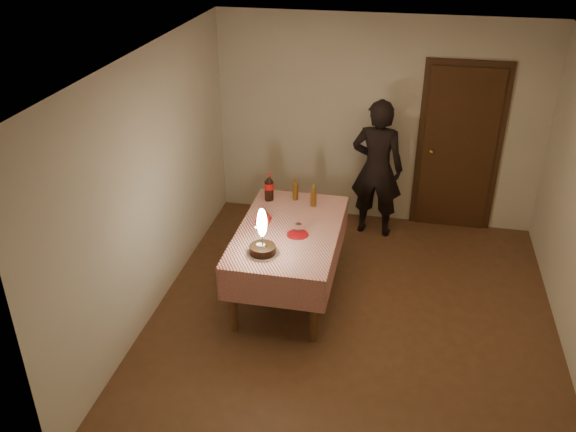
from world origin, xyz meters
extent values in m
cube|color=brown|center=(0.00, 0.00, 0.00)|extent=(4.00, 4.50, 0.01)
cube|color=beige|center=(0.00, 2.25, 1.30)|extent=(4.00, 0.04, 2.60)
cube|color=beige|center=(0.00, -2.25, 1.30)|extent=(4.00, 0.04, 2.60)
cube|color=beige|center=(-2.00, 0.00, 1.30)|extent=(0.04, 4.50, 2.60)
cube|color=silver|center=(0.00, 0.00, 2.60)|extent=(4.00, 4.50, 0.04)
cube|color=#472814|center=(1.00, 2.22, 1.02)|extent=(0.85, 0.05, 2.05)
sphere|color=#B28C33|center=(0.68, 2.17, 1.00)|extent=(0.06, 0.06, 0.06)
cube|color=brown|center=(-0.72, 0.34, 0.74)|extent=(0.90, 1.60, 0.04)
cylinder|color=brown|center=(-1.11, -0.40, 0.36)|extent=(0.07, 0.07, 0.72)
cylinder|color=brown|center=(-0.33, -0.40, 0.36)|extent=(0.07, 0.07, 0.72)
cylinder|color=brown|center=(-1.11, 1.08, 0.36)|extent=(0.07, 0.07, 0.72)
cylinder|color=brown|center=(-0.33, 1.08, 0.36)|extent=(0.07, 0.07, 0.72)
cube|color=white|center=(-0.72, 0.34, 0.77)|extent=(1.02, 1.72, 0.01)
cube|color=white|center=(-0.72, -0.52, 0.59)|extent=(1.02, 0.01, 0.34)
cube|color=white|center=(-0.72, 1.19, 0.59)|extent=(1.02, 0.01, 0.34)
cube|color=white|center=(-1.22, 0.34, 0.59)|extent=(0.01, 1.72, 0.34)
cube|color=white|center=(-0.21, 0.34, 0.59)|extent=(0.01, 1.72, 0.34)
cylinder|color=white|center=(-0.87, -0.17, 0.78)|extent=(0.31, 0.31, 0.01)
cylinder|color=black|center=(-0.87, -0.17, 0.82)|extent=(0.25, 0.25, 0.08)
cylinder|color=white|center=(-0.89, -0.16, 0.86)|extent=(0.07, 0.07, 0.00)
sphere|color=red|center=(-0.83, -0.18, 0.87)|extent=(0.02, 0.02, 0.02)
cube|color=#19721E|center=(-0.82, -0.19, 0.86)|extent=(0.02, 0.01, 0.00)
cube|color=#19721E|center=(-0.84, -0.20, 0.86)|extent=(0.01, 0.02, 0.00)
cylinder|color=#262628|center=(-0.87, -0.17, 0.92)|extent=(0.01, 0.01, 0.12)
ellipsoid|color=#FFF2BF|center=(-0.87, -0.17, 1.11)|extent=(0.09, 0.09, 0.29)
sphere|color=white|center=(-0.87, -0.17, 1.00)|extent=(0.04, 0.04, 0.04)
cylinder|color=#A70B12|center=(-0.61, 0.24, 0.78)|extent=(0.22, 0.22, 0.01)
cylinder|color=red|center=(-0.98, 0.41, 0.82)|extent=(0.08, 0.08, 0.10)
cylinder|color=white|center=(-0.61, 0.30, 0.82)|extent=(0.07, 0.07, 0.09)
cube|color=red|center=(-1.01, 0.46, 0.78)|extent=(0.15, 0.15, 0.02)
cylinder|color=black|center=(-1.07, 0.95, 0.88)|extent=(0.10, 0.10, 0.22)
cylinder|color=red|center=(-1.07, 0.95, 0.94)|extent=(0.10, 0.10, 0.07)
cone|color=black|center=(-1.07, 0.95, 1.03)|extent=(0.10, 0.10, 0.08)
cylinder|color=red|center=(-1.07, 0.95, 1.08)|extent=(0.03, 0.03, 0.02)
cylinder|color=#56310E|center=(-0.78, 1.01, 0.86)|extent=(0.06, 0.06, 0.18)
cone|color=#56310E|center=(-0.78, 1.01, 0.98)|extent=(0.06, 0.06, 0.06)
cylinder|color=olive|center=(-0.78, 1.01, 1.02)|extent=(0.02, 0.02, 0.02)
cylinder|color=#56310E|center=(-0.56, 0.89, 0.86)|extent=(0.06, 0.06, 0.18)
cone|color=#56310E|center=(-0.56, 0.89, 0.98)|extent=(0.06, 0.06, 0.06)
cylinder|color=olive|center=(-0.56, 0.89, 1.02)|extent=(0.02, 0.02, 0.02)
imported|color=black|center=(0.05, 1.85, 0.86)|extent=(0.67, 0.48, 1.72)
cube|color=black|center=(0.07, 1.98, 1.47)|extent=(0.14, 0.10, 0.10)
cylinder|color=black|center=(0.08, 2.06, 1.47)|extent=(0.08, 0.09, 0.08)
camera|label=1|loc=(0.36, -4.95, 3.81)|focal=38.00mm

